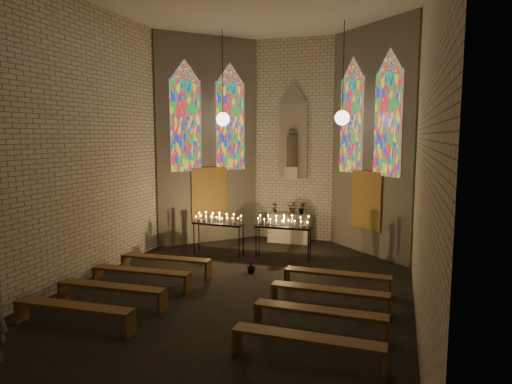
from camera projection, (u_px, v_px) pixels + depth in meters
floor at (235, 293)px, 10.72m from camera, size 12.00×12.00×0.00m
room at (274, 134)px, 13.44m from camera, size 8.22×12.43×7.00m
altar at (289, 228)px, 15.81m from camera, size 1.40×0.60×1.00m
flower_vase_left at (275, 207)px, 15.94m from camera, size 0.22×0.19×0.36m
flower_vase_center at (293, 208)px, 15.75m from camera, size 0.43×0.39×0.41m
flower_vase_right at (302, 208)px, 15.58m from camera, size 0.28×0.24×0.43m
aisle_flower_pot at (251, 265)px, 12.26m from camera, size 0.24×0.24×0.41m
votive_stand_left at (218, 221)px, 14.11m from camera, size 1.69×0.53×1.22m
votive_stand_right at (283, 224)px, 13.52m from camera, size 1.70×0.41×1.25m
pew_left_0 at (166, 260)px, 12.11m from camera, size 2.50×0.42×0.48m
pew_right_0 at (337, 276)px, 10.75m from camera, size 2.50×0.42×0.48m
pew_left_1 at (141, 273)px, 10.98m from camera, size 2.50×0.42×0.48m
pew_right_1 at (329, 293)px, 9.62m from camera, size 2.50×0.42×0.48m
pew_left_2 at (111, 289)px, 9.84m from camera, size 2.50×0.42×0.48m
pew_right_2 at (320, 314)px, 8.48m from camera, size 2.50×0.42×0.48m
pew_left_3 at (73, 309)px, 8.71m from camera, size 2.50×0.42×0.48m
pew_right_3 at (307, 341)px, 7.35m from camera, size 2.50×0.42×0.48m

